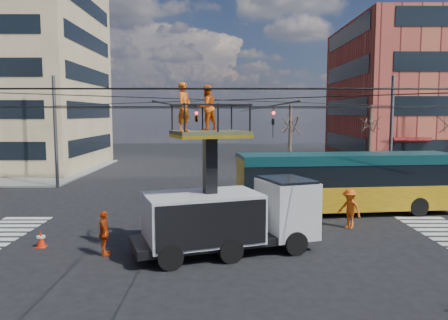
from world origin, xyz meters
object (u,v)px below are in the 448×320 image
at_px(city_bus, 346,181).
at_px(traffic_cone, 41,239).
at_px(flagger, 350,208).
at_px(utility_truck, 230,199).
at_px(worker_ground, 104,233).

distance_m(city_bus, traffic_cone, 15.19).
distance_m(traffic_cone, flagger, 13.49).
bearing_deg(flagger, utility_truck, -96.63).
bearing_deg(worker_ground, utility_truck, -105.12).
bearing_deg(flagger, city_bus, 128.33).
height_order(traffic_cone, flagger, flagger).
xyz_separation_m(utility_truck, worker_ground, (-4.72, -0.42, -1.23)).
distance_m(city_bus, worker_ground, 13.15).
xyz_separation_m(utility_truck, traffic_cone, (-7.54, 0.61, -1.75)).
bearing_deg(utility_truck, flagger, 13.13).
bearing_deg(flagger, worker_ground, -107.91).
height_order(worker_ground, flagger, flagger).
xyz_separation_m(utility_truck, flagger, (5.62, 3.55, -1.16)).
relative_size(traffic_cone, worker_ground, 0.39).
height_order(utility_truck, flagger, utility_truck).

